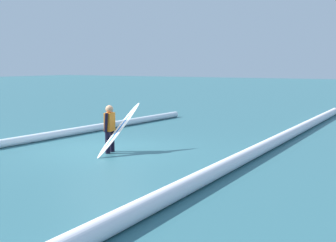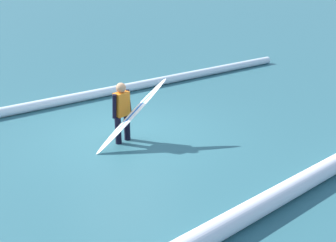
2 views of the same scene
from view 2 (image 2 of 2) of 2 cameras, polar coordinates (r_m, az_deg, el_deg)
name	(u,v)px [view 2 (image 2 of 2)]	position (r m, az deg, el deg)	size (l,w,h in m)	color
ground_plane	(124,134)	(10.00, -5.96, -1.81)	(147.32, 147.32, 0.00)	#2F636E
surfer	(122,110)	(9.34, -6.27, 1.55)	(0.51, 0.27, 1.38)	black
surfboard	(132,116)	(9.16, -4.91, 0.74)	(1.81, 0.38, 1.43)	white
wave_crest_foreground	(65,100)	(12.31, -13.79, 2.78)	(0.27, 0.27, 17.11)	white
wave_crest_midground	(309,179)	(8.06, 18.52, -7.42)	(0.34, 0.34, 24.74)	white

